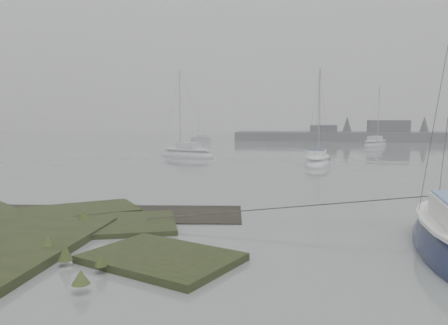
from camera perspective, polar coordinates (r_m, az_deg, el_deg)
ground at (r=40.83m, az=2.76°, el=0.82°), size 160.00×160.00×0.00m
far_shoreline at (r=76.20m, az=25.49°, el=3.17°), size 60.00×8.00×4.15m
sailboat_white at (r=33.64m, az=12.10°, el=0.08°), size 2.72×5.81×7.88m
sailboat_far_a at (r=40.19m, az=-4.89°, el=1.11°), size 6.22×4.66×8.50m
sailboat_far_b at (r=59.22m, az=19.15°, el=2.28°), size 4.81×6.06×8.38m
sailboat_far_c at (r=70.64m, az=-2.99°, el=3.03°), size 4.61×3.46×6.30m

